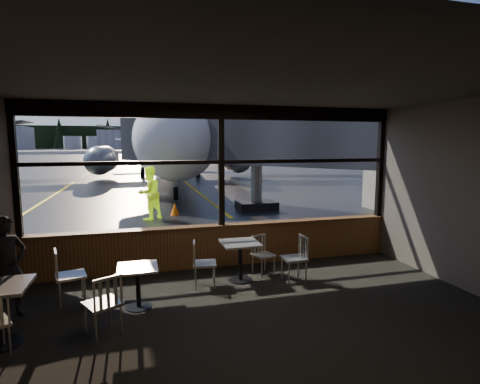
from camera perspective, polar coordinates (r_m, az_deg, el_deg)
name	(u,v)px	position (r m, az deg, el deg)	size (l,w,h in m)	color
ground_plane	(142,152)	(127.88, -14.77, 5.97)	(520.00, 520.00, 0.00)	black
carpet_floor	(267,329)	(5.81, 4.17, -20.15)	(8.00, 6.00, 0.01)	black
ceiling	(270,83)	(5.21, 4.55, 16.29)	(8.00, 6.00, 0.04)	#38332D
wall_back	(431,295)	(2.71, 27.05, -13.82)	(8.00, 0.04, 3.50)	#4E453E
window_sill	(222,246)	(8.34, -2.81, -8.20)	(8.00, 0.28, 0.90)	#543219
window_header	(221,112)	(8.06, -2.94, 12.07)	(8.00, 0.18, 0.30)	black
mullion_left	(15,170)	(8.16, -31.12, 2.88)	(0.12, 0.12, 2.60)	black
mullion_centre	(221,167)	(8.05, -2.88, 3.89)	(0.12, 0.12, 2.60)	black
mullion_right	(380,164)	(9.71, 20.57, 4.03)	(0.12, 0.12, 2.60)	black
window_transom	(221,162)	(8.04, -2.89, 4.60)	(8.00, 0.10, 0.08)	black
airliner	(169,109)	(29.92, -10.71, 12.25)	(28.80, 34.55, 10.56)	white
jet_bridge	(282,148)	(14.37, 6.43, 6.69)	(9.47, 11.57, 5.05)	#2C2C2E
cafe_table_near	(240,262)	(7.47, 0.03, -10.55)	(0.71, 0.71, 0.78)	gray
cafe_table_mid	(138,287)	(6.54, -15.25, -13.85)	(0.64, 0.64, 0.70)	#A9A39C
cafe_table_left	(0,316)	(6.13, -32.75, -15.59)	(0.76, 0.76, 0.84)	gray
chair_near_e	(294,259)	(7.49, 8.24, -10.05)	(0.50, 0.50, 0.91)	beige
chair_near_w	(205,264)	(7.18, -5.40, -10.87)	(0.49, 0.49, 0.89)	#B7B3A5
chair_near_n	(263,256)	(7.80, 3.58, -9.64)	(0.45, 0.45, 0.82)	beige
chair_mid_s	(103,304)	(5.78, -20.19, -15.78)	(0.50, 0.50, 0.92)	beige
chair_mid_w	(71,276)	(7.03, -24.38, -11.60)	(0.53, 0.53, 0.96)	beige
passenger	(8,268)	(6.81, -31.90, -9.80)	(0.59, 0.39, 1.62)	black
ground_crew	(149,193)	(13.61, -13.66, -0.17)	(0.92, 0.72, 1.89)	#BFF219
cone_nose	(175,209)	(14.38, -9.91, -2.53)	(0.34, 0.34, 0.48)	orange
hangar_mid	(139,139)	(192.86, -15.10, 7.85)	(38.00, 15.00, 10.00)	silver
hangar_right	(259,137)	(195.86, 2.94, 8.38)	(50.00, 20.00, 12.00)	silver
fuel_tank_a	(73,143)	(191.93, -24.12, 6.87)	(8.00, 8.00, 6.00)	silver
fuel_tank_b	(96,143)	(190.72, -21.13, 7.02)	(8.00, 8.00, 6.00)	silver
fuel_tank_c	(118,143)	(190.02, -18.11, 7.15)	(8.00, 8.00, 6.00)	silver
treeline	(139,137)	(217.87, -15.17, 8.04)	(360.00, 3.00, 12.00)	black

